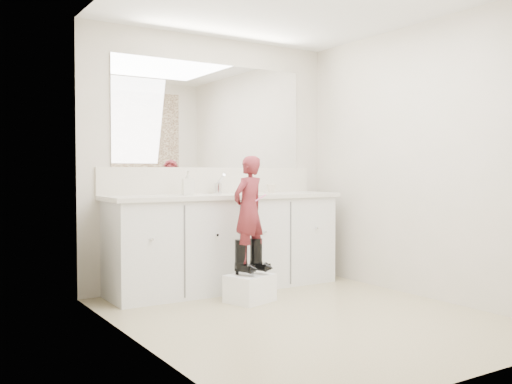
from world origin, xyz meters
TOP-DOWN VIEW (x-y plane):
  - floor at (0.00, 0.00)m, footprint 3.00×3.00m
  - wall_back at (0.00, 1.50)m, footprint 2.60×0.00m
  - wall_front at (0.00, -1.50)m, footprint 2.60×0.00m
  - wall_left at (-1.30, 0.00)m, footprint 0.00×3.00m
  - wall_right at (1.30, 0.00)m, footprint 0.00×3.00m
  - vanity_cabinet at (0.00, 1.23)m, footprint 2.20×0.55m
  - countertop at (0.00, 1.21)m, footprint 2.28×0.58m
  - backsplash at (0.00, 1.49)m, footprint 2.28×0.03m
  - mirror at (0.00, 1.49)m, footprint 2.00×0.02m
  - dot_panel at (0.00, -1.49)m, footprint 2.00×0.01m
  - faucet at (0.00, 1.38)m, footprint 0.08×0.08m
  - cup at (0.52, 1.23)m, footprint 0.12×0.12m
  - soap_bottle at (-0.39, 1.21)m, footprint 0.12×0.12m
  - step_stool at (-0.09, 0.65)m, footprint 0.43×0.40m
  - boot_left at (-0.16, 0.67)m, footprint 0.17×0.22m
  - boot_right at (-0.01, 0.67)m, footprint 0.17×0.22m
  - toddler at (-0.09, 0.67)m, footprint 0.38×0.31m
  - toothbrush at (-0.02, 0.59)m, footprint 0.13×0.05m

SIDE VIEW (x-z plane):
  - floor at x=0.00m, z-range 0.00..0.00m
  - step_stool at x=-0.09m, z-range 0.00..0.23m
  - boot_left at x=-0.16m, z-range 0.23..0.53m
  - boot_right at x=-0.01m, z-range 0.23..0.53m
  - vanity_cabinet at x=0.00m, z-range 0.00..0.85m
  - toddler at x=-0.09m, z-range 0.33..1.23m
  - countertop at x=0.00m, z-range 0.85..0.89m
  - toothbrush at x=-0.02m, z-range 0.85..0.91m
  - cup at x=0.52m, z-range 0.89..0.98m
  - faucet at x=0.00m, z-range 0.89..0.99m
  - soap_bottle at x=-0.39m, z-range 0.89..1.11m
  - backsplash at x=0.00m, z-range 0.89..1.14m
  - wall_back at x=0.00m, z-range -0.10..2.50m
  - wall_front at x=0.00m, z-range -0.10..2.50m
  - wall_left at x=-1.30m, z-range -0.30..2.70m
  - wall_right at x=1.30m, z-range -0.30..2.70m
  - mirror at x=0.00m, z-range 1.14..2.14m
  - dot_panel at x=0.00m, z-range 1.05..2.25m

